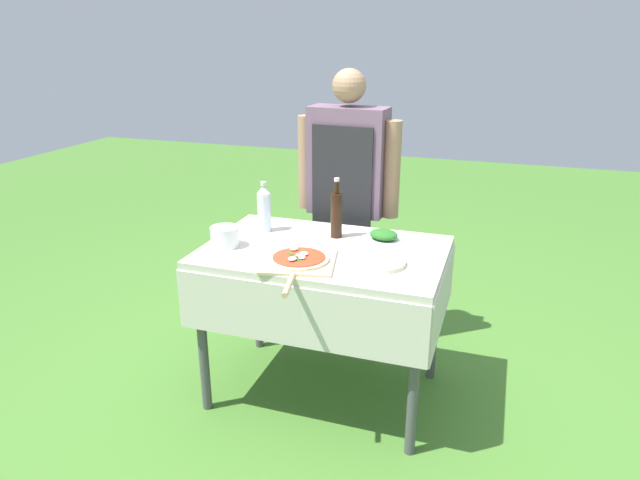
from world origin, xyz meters
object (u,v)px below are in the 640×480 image
Objects in this scene: person_cook at (347,188)px; herb_container at (384,235)px; water_bottle at (264,208)px; mixing_tub at (225,237)px; plate_stack at (378,262)px; prep_table at (324,269)px; pizza_on_peel at (299,261)px; oil_bottle at (336,214)px.

person_cook is 7.75× the size of herb_container.
person_cook is 0.51m from herb_container.
mixing_tub is (-0.09, -0.27, -0.07)m from water_bottle.
herb_container is 1.50× the size of mixing_tub.
person_cook is 6.49× the size of plate_stack.
plate_stack is at bearing 1.14° from mixing_tub.
water_bottle is at bearing 158.34° from prep_table.
prep_table is at bearing -21.66° from water_bottle.
prep_table is at bearing 65.40° from pizza_on_peel.
oil_bottle is at bearing 4.18° from water_bottle.
water_bottle is (-0.31, -0.45, -0.02)m from person_cook.
pizza_on_peel is 3.94× the size of mixing_tub.
prep_table is 0.33m from plate_stack.
herb_container is (0.29, 0.41, 0.01)m from pizza_on_peel.
pizza_on_peel is at bearing -125.03° from herb_container.
water_bottle is at bearing -175.82° from oil_bottle.
mixing_tub is (-0.41, 0.09, 0.03)m from pizza_on_peel.
person_cook reaches higher than water_bottle.
oil_bottle is 0.25m from herb_container.
water_bottle is at bearing 158.91° from plate_stack.
plate_stack is (0.33, 0.11, -0.00)m from pizza_on_peel.
person_cook is at bearing 78.87° from pizza_on_peel.
person_cook is at bearing 127.11° from herb_container.
person_cook is 0.79m from plate_stack.
plate_stack is (0.28, -0.28, -0.11)m from oil_bottle.
pizza_on_peel is 2.63× the size of herb_container.
mixing_tub is 0.56× the size of plate_stack.
pizza_on_peel is 2.07× the size of water_bottle.
mixing_tub is at bearing -108.01° from water_bottle.
oil_bottle reaches higher than mixing_tub.
plate_stack is at bearing -81.56° from herb_container.
water_bottle is at bearing 59.10° from person_cook.
pizza_on_peel is at bearing -48.22° from water_bottle.
prep_table is 0.25m from pizza_on_peel.
oil_bottle is at bearing 87.78° from prep_table.
person_cook reaches higher than herb_container.
oil_bottle reaches higher than prep_table.
herb_container is 0.84× the size of plate_stack.
oil_bottle is (0.01, 0.17, 0.22)m from prep_table.
pizza_on_peel is 2.20× the size of plate_stack.
oil_bottle is at bearing 102.34° from person_cook.
plate_stack is at bearing -20.35° from prep_table.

